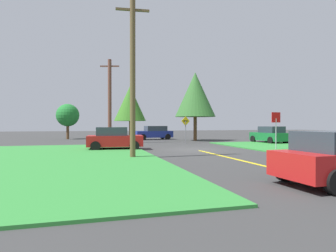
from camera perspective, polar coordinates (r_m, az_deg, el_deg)
The scene contains 13 objects.
ground_plane at distance 20.92m, azimuth 5.25°, elevation -4.66°, with size 120.00×120.00×0.00m, color #373737.
grass_verge_left at distance 15.77m, azimuth -24.48°, elevation -6.19°, with size 12.00×20.00×0.08m, color #318636.
lane_stripe_center at distance 13.78m, azimuth 17.25°, elevation -7.27°, with size 0.20×14.00×0.01m, color yellow.
stop_sign at distance 21.52m, azimuth 20.70°, elevation 0.44°, with size 0.72×0.07×2.67m.
parked_car_near_building at distance 20.95m, azimuth -10.64°, elevation -2.45°, with size 4.03×2.42×1.62m.
car_approaching_junction at distance 34.25m, azimuth -2.83°, elevation -1.35°, with size 4.61×2.37×1.62m.
car_on_crossroad at distance 29.24m, azimuth 19.56°, elevation -1.68°, with size 2.13×3.96×1.62m.
utility_pole_near at distance 15.70m, azimuth -7.05°, elevation 9.94°, with size 1.80×0.30×8.65m.
utility_pole_mid at distance 27.84m, azimuth -11.53°, elevation 4.99°, with size 1.76×0.63×7.98m.
direction_sign at distance 27.46m, azimuth 3.51°, elevation -0.10°, with size 0.90×0.16×2.59m.
oak_tree_left at distance 32.01m, azimuth 5.44°, elevation 6.24°, with size 4.48×4.48×7.59m.
pine_tree_center at distance 41.56m, azimuth -7.57°, elevation 4.46°, with size 4.56×4.56×7.32m.
oak_tree_right at distance 37.23m, azimuth -19.34°, elevation 2.02°, with size 2.77×2.77×4.32m.
Camera 1 is at (-7.40, -19.48, 1.83)m, focal length 30.62 mm.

